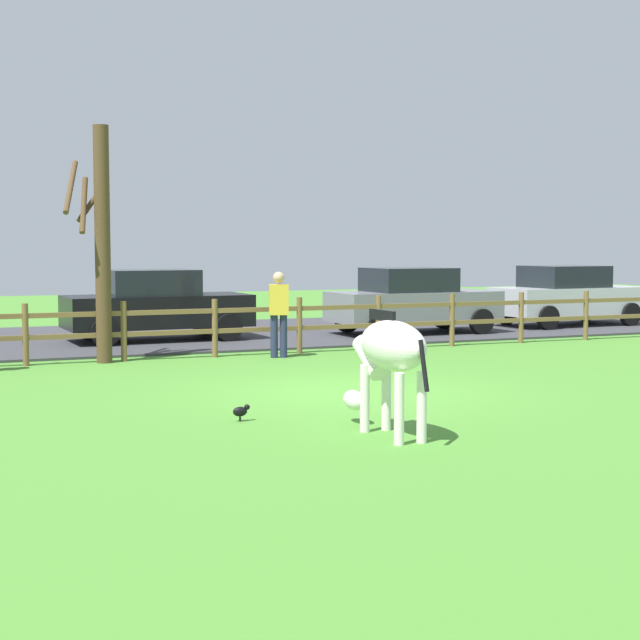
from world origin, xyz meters
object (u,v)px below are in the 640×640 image
at_px(bare_tree, 101,241).
at_px(parked_car_black, 156,304).
at_px(crow_on_grass, 241,411).
at_px(parked_car_silver, 567,295).
at_px(parked_car_grey, 412,300).
at_px(zebra, 389,354).
at_px(visitor_right_of_tree, 279,310).

xyz_separation_m(bare_tree, parked_car_black, (1.76, 3.26, -1.38)).
height_order(crow_on_grass, parked_car_silver, parked_car_silver).
bearing_deg(parked_car_grey, parked_car_black, 173.55).
xyz_separation_m(zebra, parked_car_black, (0.04, 11.39, -0.08)).
bearing_deg(crow_on_grass, zebra, -50.65).
xyz_separation_m(parked_car_silver, visitor_right_of_tree, (-9.37, -3.55, 0.06)).
relative_size(crow_on_grass, parked_car_grey, 0.05).
bearing_deg(parked_car_black, visitor_right_of_tree, -68.38).
height_order(parked_car_black, parked_car_silver, same).
distance_m(parked_car_grey, visitor_right_of_tree, 5.48).
bearing_deg(parked_car_black, parked_car_grey, -6.45).
bearing_deg(bare_tree, parked_car_silver, 13.60).
bearing_deg(parked_car_grey, zebra, -119.53).
relative_size(zebra, crow_on_grass, 9.00).
distance_m(bare_tree, visitor_right_of_tree, 3.55).
bearing_deg(crow_on_grass, parked_car_grey, 51.51).
distance_m(bare_tree, crow_on_grass, 6.96).
relative_size(zebra, visitor_right_of_tree, 1.18).
relative_size(bare_tree, crow_on_grass, 19.98).
height_order(zebra, visitor_right_of_tree, visitor_right_of_tree).
relative_size(zebra, parked_car_grey, 0.48).
bearing_deg(visitor_right_of_tree, parked_car_black, 111.62).
relative_size(parked_car_grey, parked_car_silver, 0.99).
xyz_separation_m(parked_car_grey, visitor_right_of_tree, (-4.54, -3.08, 0.06)).
xyz_separation_m(zebra, visitor_right_of_tree, (1.53, 7.63, -0.02)).
relative_size(parked_car_silver, visitor_right_of_tree, 2.49).
bearing_deg(bare_tree, zebra, -78.04).
distance_m(crow_on_grass, visitor_right_of_tree, 6.76).
bearing_deg(parked_car_silver, zebra, -134.26).
height_order(bare_tree, parked_car_black, bare_tree).
height_order(crow_on_grass, parked_car_grey, parked_car_grey).
height_order(zebra, parked_car_grey, parked_car_grey).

